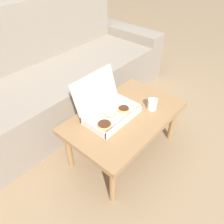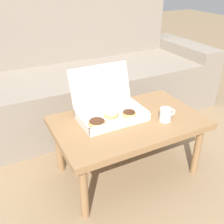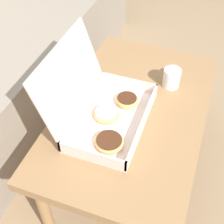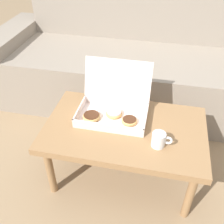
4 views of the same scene
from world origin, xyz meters
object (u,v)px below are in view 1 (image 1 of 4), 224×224
at_px(couch, 51,80).
at_px(coffee_table, 125,119).
at_px(pastry_box, 108,109).
at_px(coffee_mug, 153,104).

xyz_separation_m(couch, coffee_table, (0.00, -0.92, 0.03)).
height_order(couch, pastry_box, couch).
distance_m(coffee_table, pastry_box, 0.16).
xyz_separation_m(coffee_table, coffee_mug, (0.19, -0.11, 0.09)).
relative_size(couch, coffee_table, 2.81).
relative_size(coffee_table, pastry_box, 2.27).
bearing_deg(coffee_mug, couch, 100.69).
bearing_deg(coffee_mug, pastry_box, 145.05).
relative_size(couch, pastry_box, 6.38).
bearing_deg(coffee_table, couch, 90.00).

